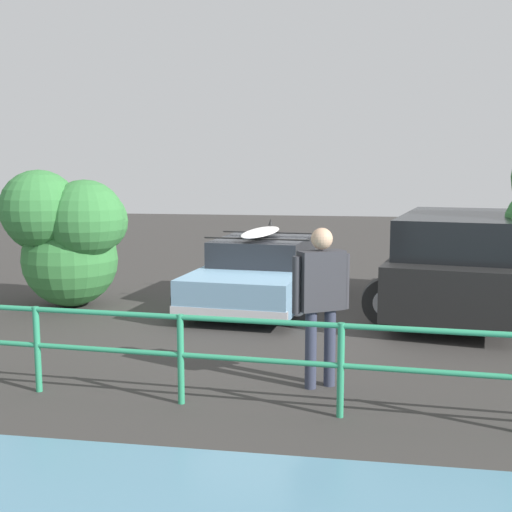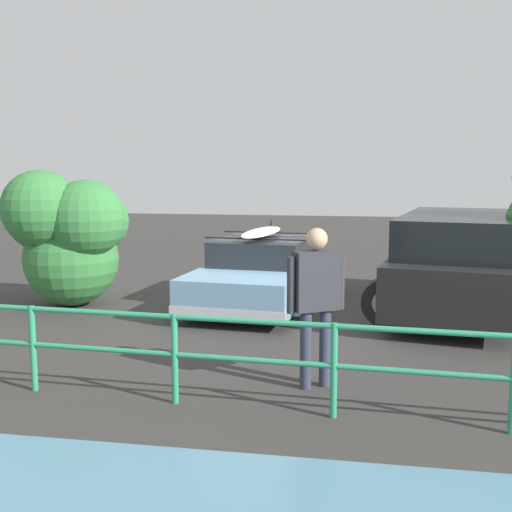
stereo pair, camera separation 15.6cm
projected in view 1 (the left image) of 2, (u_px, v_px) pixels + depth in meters
ground_plane at (268, 307)px, 11.34m from camera, size 44.00×44.00×0.02m
sedan_car at (262, 272)px, 11.60m from camera, size 2.63×4.40×1.47m
suv_car at (456, 261)px, 10.87m from camera, size 3.14×4.99×1.68m
person_bystander at (321, 293)px, 7.06m from camera, size 0.61×0.44×1.79m
railing_fence at (258, 349)px, 6.42m from camera, size 8.30×0.57×0.95m
bush_near_left at (65, 231)px, 11.15m from camera, size 2.26×1.94×2.41m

